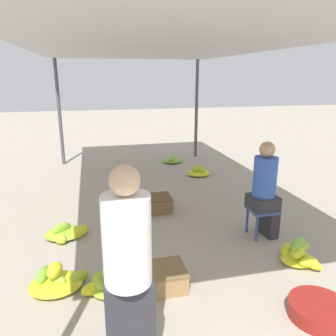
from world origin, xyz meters
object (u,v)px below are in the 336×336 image
object	(u,v)px
banana_pile_left_2	(66,233)
banana_pile_right_2	(198,171)
banana_pile_right_1	(298,255)
crate_near	(158,204)
vendor_seated	(265,189)
banana_pile_left_1	(57,281)
basin_black	(319,310)
stool	(262,214)
crate_mid	(166,277)
vendor_foreground	(128,270)
banana_pile_right_0	(173,160)
banana_pile_left_0	(107,283)

from	to	relation	value
banana_pile_left_2	banana_pile_right_2	world-z (taller)	banana_pile_right_2
banana_pile_right_1	crate_near	bearing A→B (deg)	124.25
vendor_seated	crate_near	distance (m)	1.75
vendor_seated	banana_pile_right_1	xyz separation A→B (m)	(0.07, -0.71, -0.57)
banana_pile_left_1	basin_black	bearing A→B (deg)	-23.10
stool	vendor_seated	distance (m)	0.35
banana_pile_left_2	banana_pile_right_2	size ratio (longest dim) A/B	1.23
banana_pile_right_1	banana_pile_left_1	bearing A→B (deg)	176.52
banana_pile_right_2	crate_mid	xyz separation A→B (m)	(-1.57, -3.63, 0.03)
banana_pile_left_1	banana_pile_right_1	bearing A→B (deg)	-3.48
stool	banana_pile_right_1	world-z (taller)	stool
vendor_foreground	banana_pile_left_2	distance (m)	2.40
vendor_foreground	crate_mid	world-z (taller)	vendor_foreground
banana_pile_left_2	banana_pile_right_0	world-z (taller)	banana_pile_left_2
banana_pile_left_1	crate_near	size ratio (longest dim) A/B	1.45
banana_pile_right_0	banana_pile_left_0	bearing A→B (deg)	-111.68
crate_near	vendor_seated	bearing A→B (deg)	-43.71
vendor_foreground	vendor_seated	distance (m)	2.58
banana_pile_right_2	vendor_seated	bearing A→B (deg)	-90.97
banana_pile_right_0	vendor_seated	bearing A→B (deg)	-86.60
crate_near	banana_pile_left_2	bearing A→B (deg)	-156.47
crate_mid	basin_black	bearing A→B (deg)	-30.89
stool	basin_black	bearing A→B (deg)	-99.79
basin_black	banana_pile_right_2	distance (m)	4.38
banana_pile_right_0	banana_pile_right_2	distance (m)	1.18
banana_pile_left_0	crate_mid	world-z (taller)	banana_pile_left_0
banana_pile_left_2	banana_pile_right_0	distance (m)	4.14
banana_pile_right_0	crate_mid	xyz separation A→B (m)	(-1.28, -4.77, 0.04)
stool	banana_pile_right_2	bearing A→B (deg)	88.66
banana_pile_right_2	crate_near	world-z (taller)	crate_near
banana_pile_right_0	banana_pile_right_2	bearing A→B (deg)	-76.05
vendor_foreground	banana_pile_right_2	distance (m)	4.97
banana_pile_right_0	stool	bearing A→B (deg)	-86.87
basin_black	banana_pile_left_2	world-z (taller)	banana_pile_left_2
banana_pile_right_1	crate_near	world-z (taller)	banana_pile_right_1
banana_pile_right_1	crate_near	xyz separation A→B (m)	(-1.27, 1.86, 0.02)
banana_pile_left_1	banana_pile_left_2	bearing A→B (deg)	88.83
basin_black	crate_mid	bearing A→B (deg)	149.11
banana_pile_left_0	stool	bearing A→B (deg)	19.54
basin_black	stool	bearing A→B (deg)	80.21
banana_pile_left_2	banana_pile_left_0	bearing A→B (deg)	-70.19
basin_black	banana_pile_left_2	xyz separation A→B (m)	(-2.29, 2.09, -0.00)
vendor_foreground	crate_near	distance (m)	2.98
stool	banana_pile_left_1	size ratio (longest dim) A/B	0.63
vendor_foreground	banana_pile_right_2	size ratio (longest dim) A/B	3.16
banana_pile_right_1	crate_mid	size ratio (longest dim) A/B	1.54
vendor_foreground	banana_pile_right_1	distance (m)	2.36
banana_pile_left_0	banana_pile_right_2	distance (m)	4.17
vendor_seated	crate_mid	xyz separation A→B (m)	(-1.52, -0.80, -0.56)
vendor_seated	banana_pile_right_2	bearing A→B (deg)	89.03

